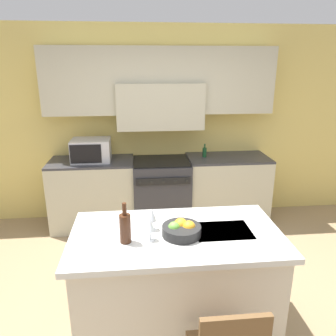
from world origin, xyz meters
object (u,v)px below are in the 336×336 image
microwave (91,150)px  wine_glass_near (150,225)px  oil_bottle_on_counter (205,152)px  wine_glass_far (152,216)px  fruit_bowl (182,229)px  wine_bottle (125,228)px  range_stove (161,192)px

microwave → wine_glass_near: 2.23m
microwave → oil_bottle_on_counter: size_ratio=2.75×
microwave → wine_glass_far: bearing=-70.3°
microwave → wine_glass_near: microwave is taller
microwave → fruit_bowl: (0.92, -2.07, -0.11)m
oil_bottle_on_counter → microwave: bearing=-178.5°
wine_glass_near → wine_glass_far: size_ratio=1.00×
wine_bottle → wine_glass_near: (0.18, 0.01, 0.00)m
wine_glass_far → oil_bottle_on_counter: 2.17m
wine_glass_far → range_stove: bearing=83.4°
wine_bottle → wine_glass_far: (0.20, 0.17, 0.00)m
fruit_bowl → oil_bottle_on_counter: oil_bottle_on_counter is taller
range_stove → wine_glass_near: (-0.25, -2.11, 0.60)m
wine_bottle → wine_glass_near: 0.18m
wine_bottle → microwave: bearing=103.2°
wine_glass_near → fruit_bowl: 0.26m
wine_glass_near → oil_bottle_on_counter: 2.33m
microwave → fruit_bowl: 2.27m
range_stove → wine_glass_near: wine_glass_near is taller
wine_glass_far → oil_bottle_on_counter: oil_bottle_on_counter is taller
fruit_bowl → wine_glass_far: bearing=153.9°
wine_glass_near → fruit_bowl: wine_glass_near is taller
wine_glass_near → wine_glass_far: 0.16m
fruit_bowl → wine_glass_near: bearing=-167.1°
wine_glass_far → fruit_bowl: size_ratio=0.60×
wine_glass_far → wine_bottle: bearing=-140.2°
range_stove → wine_glass_far: wine_glass_far is taller
range_stove → microwave: (-0.93, 0.02, 0.63)m
range_stove → wine_bottle: 2.24m
range_stove → fruit_bowl: size_ratio=3.13×
range_stove → oil_bottle_on_counter: bearing=5.4°
range_stove → oil_bottle_on_counter: 0.82m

